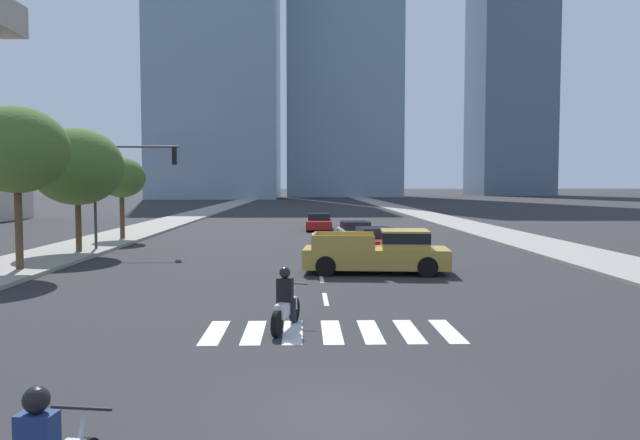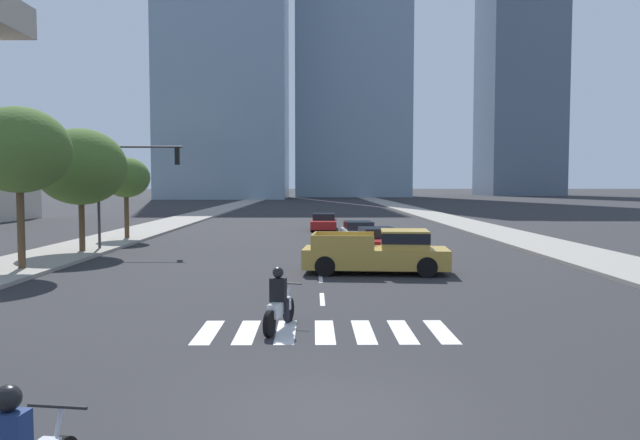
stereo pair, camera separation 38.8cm
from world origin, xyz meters
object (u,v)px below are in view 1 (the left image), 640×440
object	(u,v)px
street_tree_nearest	(16,150)
street_tree_second	(77,167)
sedan_silver_0	(356,233)
street_tree_third	(121,178)
motorcycle_third	(286,305)
pickup_truck	(383,252)
sedan_red_1	(377,241)
traffic_signal_far	(127,173)
sedan_red_2	(319,222)

from	to	relation	value
street_tree_nearest	street_tree_second	distance (m)	6.21
street_tree_nearest	street_tree_second	xyz separation A→B (m)	(0.00, 6.19, -0.47)
sedan_silver_0	street_tree_third	size ratio (longest dim) A/B	0.97
street_tree_second	motorcycle_third	bearing A→B (deg)	-56.05
pickup_truck	sedan_silver_0	distance (m)	12.19
pickup_truck	sedan_silver_0	bearing A→B (deg)	95.07
motorcycle_third	street_tree_second	bearing A→B (deg)	47.96
pickup_truck	sedan_red_1	size ratio (longest dim) A/B	1.16
sedan_silver_0	traffic_signal_far	xyz separation A→B (m)	(-11.93, -4.25, 3.39)
street_tree_nearest	motorcycle_third	bearing A→B (deg)	-41.87
traffic_signal_far	street_tree_second	bearing A→B (deg)	-148.08
motorcycle_third	sedan_silver_0	xyz separation A→B (m)	(3.45, 21.12, -0.01)
sedan_silver_0	traffic_signal_far	distance (m)	13.11
pickup_truck	street_tree_nearest	bearing A→B (deg)	-176.93
pickup_truck	street_tree_second	bearing A→B (deg)	159.51
motorcycle_third	street_tree_second	world-z (taller)	street_tree_second
pickup_truck	sedan_red_1	distance (m)	7.02
sedan_red_1	traffic_signal_far	bearing A→B (deg)	-100.26
motorcycle_third	traffic_signal_far	world-z (taller)	traffic_signal_far
street_tree_third	street_tree_second	bearing A→B (deg)	-90.00
sedan_red_1	street_tree_third	size ratio (longest dim) A/B	1.00
sedan_red_2	street_tree_third	xyz separation A→B (m)	(-12.09, -8.15, 3.21)
motorcycle_third	traffic_signal_far	distance (m)	19.18
sedan_red_2	street_tree_nearest	world-z (taller)	street_tree_nearest
street_tree_second	sedan_red_2	bearing A→B (deg)	51.70
sedan_silver_0	sedan_red_1	xyz separation A→B (m)	(0.61, -5.20, 0.01)
pickup_truck	traffic_signal_far	world-z (taller)	traffic_signal_far
motorcycle_third	traffic_signal_far	bearing A→B (deg)	40.70
sedan_silver_0	street_tree_second	distance (m)	15.45
sedan_red_1	street_tree_second	size ratio (longest dim) A/B	0.82
sedan_red_1	street_tree_third	bearing A→B (deg)	-121.08
pickup_truck	street_tree_third	bearing A→B (deg)	140.34
sedan_red_2	street_tree_nearest	size ratio (longest dim) A/B	0.77
traffic_signal_far	street_tree_nearest	size ratio (longest dim) A/B	0.89
sedan_red_2	pickup_truck	bearing A→B (deg)	6.78
sedan_red_2	street_tree_third	size ratio (longest dim) A/B	0.99
pickup_truck	street_tree_third	size ratio (longest dim) A/B	1.16
traffic_signal_far	sedan_red_1	bearing A→B (deg)	-4.34
sedan_silver_0	sedan_red_1	world-z (taller)	sedan_red_1
pickup_truck	street_tree_nearest	size ratio (longest dim) A/B	0.91
street_tree_third	motorcycle_third	bearing A→B (deg)	-65.22
sedan_red_2	sedan_silver_0	bearing A→B (deg)	12.73
pickup_truck	sedan_red_1	bearing A→B (deg)	90.12
sedan_silver_0	sedan_red_1	bearing A→B (deg)	3.29
sedan_red_2	street_tree_third	bearing A→B (deg)	-54.11
traffic_signal_far	sedan_silver_0	bearing A→B (deg)	19.62
motorcycle_third	sedan_red_2	distance (m)	30.95
street_tree_second	sedan_silver_0	bearing A→B (deg)	21.56
sedan_silver_0	traffic_signal_far	bearing A→B (deg)	-73.75
sedan_red_1	street_tree_second	xyz separation A→B (m)	(-14.57, -0.31, 3.67)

